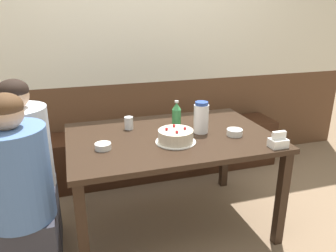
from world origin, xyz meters
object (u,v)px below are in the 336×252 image
object	(u,v)px
soju_bottle	(177,115)
napkin_holder	(278,141)
person_pale_blue_shirt	(20,198)
glass_water_tall	(129,123)
water_pitcher	(201,118)
bench_seat	(144,153)
bowl_rice_small	(103,146)
birthday_cake	(176,136)
person_teal_shirt	(26,171)
bowl_soup_white	(235,132)

from	to	relation	value
soju_bottle	napkin_holder	size ratio (longest dim) A/B	1.80
person_pale_blue_shirt	glass_water_tall	bearing A→B (deg)	34.84
water_pitcher	bench_seat	bearing A→B (deg)	104.74
water_pitcher	bowl_rice_small	bearing A→B (deg)	-171.99
bench_seat	water_pitcher	world-z (taller)	water_pitcher
bench_seat	person_pale_blue_shirt	size ratio (longest dim) A/B	2.35
glass_water_tall	birthday_cake	bearing A→B (deg)	-54.73
birthday_cake	person_teal_shirt	xyz separation A→B (m)	(-0.95, 0.20, -0.21)
water_pitcher	napkin_holder	distance (m)	0.54
napkin_holder	person_pale_blue_shirt	distance (m)	1.56
bench_seat	bowl_soup_white	bearing A→B (deg)	-66.52
birthday_cake	napkin_holder	distance (m)	0.65
person_teal_shirt	person_pale_blue_shirt	size ratio (longest dim) A/B	1.00
birthday_cake	glass_water_tall	world-z (taller)	birthday_cake
water_pitcher	napkin_holder	world-z (taller)	water_pitcher
birthday_cake	person_pale_blue_shirt	distance (m)	0.98
soju_bottle	glass_water_tall	bearing A→B (deg)	170.69
birthday_cake	glass_water_tall	xyz separation A→B (m)	(-0.24, 0.34, 0.00)
bowl_soup_white	bowl_rice_small	world-z (taller)	bowl_soup_white
napkin_holder	water_pitcher	bearing A→B (deg)	132.66
napkin_holder	person_teal_shirt	size ratio (longest dim) A/B	0.09
water_pitcher	glass_water_tall	distance (m)	0.52
glass_water_tall	soju_bottle	bearing A→B (deg)	-9.31
water_pitcher	bowl_rice_small	world-z (taller)	water_pitcher
water_pitcher	napkin_holder	size ratio (longest dim) A/B	2.02
bench_seat	napkin_holder	size ratio (longest dim) A/B	24.74
birthday_cake	bowl_rice_small	bearing A→B (deg)	176.87
bench_seat	glass_water_tall	world-z (taller)	glass_water_tall
bench_seat	person_teal_shirt	distance (m)	1.27
bench_seat	bowl_soup_white	distance (m)	1.17
napkin_holder	glass_water_tall	world-z (taller)	napkin_holder
glass_water_tall	person_pale_blue_shirt	size ratio (longest dim) A/B	0.08
bench_seat	water_pitcher	bearing A→B (deg)	-75.26
bowl_soup_white	bench_seat	bearing A→B (deg)	113.48
birthday_cake	person_teal_shirt	bearing A→B (deg)	168.11
water_pitcher	person_teal_shirt	distance (m)	1.21
soju_bottle	bowl_soup_white	distance (m)	0.44
soju_bottle	birthday_cake	bearing A→B (deg)	-109.71
birthday_cake	person_teal_shirt	distance (m)	0.99
water_pitcher	person_teal_shirt	world-z (taller)	person_teal_shirt
soju_bottle	bowl_soup_white	bearing A→B (deg)	-41.75
bowl_rice_small	person_teal_shirt	world-z (taller)	person_teal_shirt
birthday_cake	bowl_soup_white	xyz separation A→B (m)	(0.43, -0.00, -0.02)
napkin_holder	bowl_soup_white	bearing A→B (deg)	121.45
bowl_rice_small	glass_water_tall	world-z (taller)	glass_water_tall
water_pitcher	glass_water_tall	xyz separation A→B (m)	(-0.47, 0.22, -0.06)
glass_water_tall	person_pale_blue_shirt	bearing A→B (deg)	-145.16
glass_water_tall	person_teal_shirt	distance (m)	0.75
glass_water_tall	bowl_rice_small	bearing A→B (deg)	-125.17
bowl_soup_white	glass_water_tall	bearing A→B (deg)	152.67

